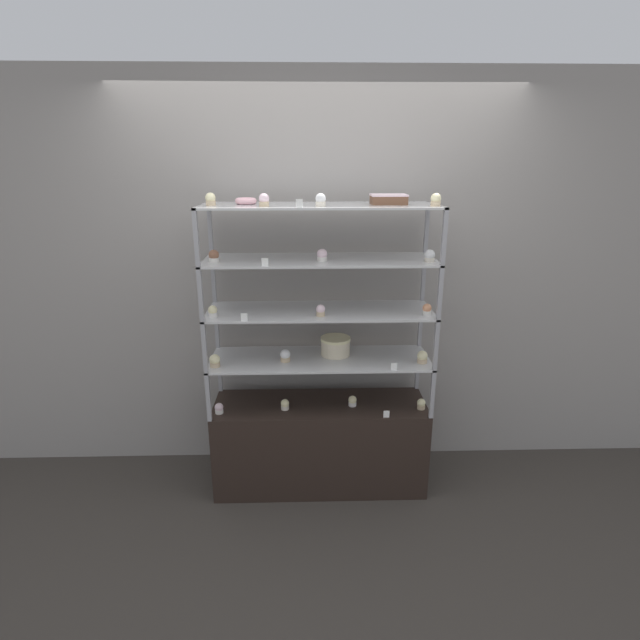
% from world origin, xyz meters
% --- Properties ---
extents(ground_plane, '(20.00, 20.00, 0.00)m').
position_xyz_m(ground_plane, '(0.00, 0.00, 0.00)').
color(ground_plane, '#38332D').
extents(back_wall, '(8.00, 0.05, 2.60)m').
position_xyz_m(back_wall, '(0.00, 0.36, 1.30)').
color(back_wall, gray).
rests_on(back_wall, ground_plane).
extents(display_base, '(1.35, 0.43, 0.58)m').
position_xyz_m(display_base, '(0.00, 0.00, 0.29)').
color(display_base, black).
rests_on(display_base, ground_plane).
extents(display_riser_lower, '(1.35, 0.43, 0.31)m').
position_xyz_m(display_riser_lower, '(0.00, 0.00, 0.87)').
color(display_riser_lower, '#99999E').
rests_on(display_riser_lower, display_base).
extents(display_riser_middle, '(1.35, 0.43, 0.31)m').
position_xyz_m(display_riser_middle, '(0.00, 0.00, 1.18)').
color(display_riser_middle, '#99999E').
rests_on(display_riser_middle, display_riser_lower).
extents(display_riser_upper, '(1.35, 0.43, 0.31)m').
position_xyz_m(display_riser_upper, '(0.00, 0.00, 1.49)').
color(display_riser_upper, '#99999E').
rests_on(display_riser_upper, display_riser_middle).
extents(display_riser_top, '(1.35, 0.43, 0.31)m').
position_xyz_m(display_riser_top, '(0.00, 0.00, 1.80)').
color(display_riser_top, '#99999E').
rests_on(display_riser_top, display_riser_upper).
extents(layer_cake_centerpiece, '(0.19, 0.19, 0.11)m').
position_xyz_m(layer_cake_centerpiece, '(0.10, 0.06, 0.95)').
color(layer_cake_centerpiece, beige).
rests_on(layer_cake_centerpiece, display_riser_lower).
extents(sheet_cake_frosted, '(0.20, 0.15, 0.06)m').
position_xyz_m(sheet_cake_frosted, '(0.39, 0.01, 1.85)').
color(sheet_cake_frosted, brown).
rests_on(sheet_cake_frosted, display_riser_top).
extents(cupcake_0, '(0.05, 0.05, 0.07)m').
position_xyz_m(cupcake_0, '(-0.62, -0.11, 0.61)').
color(cupcake_0, white).
rests_on(cupcake_0, display_base).
extents(cupcake_1, '(0.05, 0.05, 0.07)m').
position_xyz_m(cupcake_1, '(-0.22, -0.07, 0.61)').
color(cupcake_1, beige).
rests_on(cupcake_1, display_base).
extents(cupcake_2, '(0.05, 0.05, 0.07)m').
position_xyz_m(cupcake_2, '(0.20, -0.04, 0.61)').
color(cupcake_2, white).
rests_on(cupcake_2, display_base).
extents(cupcake_3, '(0.05, 0.05, 0.07)m').
position_xyz_m(cupcake_3, '(0.63, -0.09, 0.61)').
color(cupcake_3, '#CCB28C').
rests_on(cupcake_3, display_base).
extents(price_tag_0, '(0.04, 0.00, 0.04)m').
position_xyz_m(price_tag_0, '(0.39, -0.20, 0.60)').
color(price_tag_0, white).
rests_on(price_tag_0, display_base).
extents(cupcake_4, '(0.06, 0.06, 0.08)m').
position_xyz_m(cupcake_4, '(-0.63, -0.11, 0.93)').
color(cupcake_4, '#CCB28C').
rests_on(cupcake_4, display_riser_lower).
extents(cupcake_5, '(0.06, 0.06, 0.08)m').
position_xyz_m(cupcake_5, '(-0.21, -0.04, 0.93)').
color(cupcake_5, '#CCB28C').
rests_on(cupcake_5, display_riser_lower).
extents(cupcake_6, '(0.06, 0.06, 0.08)m').
position_xyz_m(cupcake_6, '(0.62, -0.09, 0.93)').
color(cupcake_6, '#CCB28C').
rests_on(cupcake_6, display_riser_lower).
extents(price_tag_1, '(0.04, 0.00, 0.04)m').
position_xyz_m(price_tag_1, '(0.43, -0.20, 0.91)').
color(price_tag_1, white).
rests_on(price_tag_1, display_riser_lower).
extents(cupcake_7, '(0.05, 0.05, 0.07)m').
position_xyz_m(cupcake_7, '(-0.62, -0.11, 1.23)').
color(cupcake_7, white).
rests_on(cupcake_7, display_riser_middle).
extents(cupcake_8, '(0.05, 0.05, 0.07)m').
position_xyz_m(cupcake_8, '(-0.00, -0.11, 1.23)').
color(cupcake_8, '#CCB28C').
rests_on(cupcake_8, display_riser_middle).
extents(cupcake_9, '(0.05, 0.05, 0.07)m').
position_xyz_m(cupcake_9, '(0.62, -0.11, 1.23)').
color(cupcake_9, white).
rests_on(cupcake_9, display_riser_middle).
extents(price_tag_2, '(0.04, 0.00, 0.04)m').
position_xyz_m(price_tag_2, '(-0.43, -0.20, 1.22)').
color(price_tag_2, white).
rests_on(price_tag_2, display_riser_middle).
extents(cupcake_10, '(0.06, 0.06, 0.07)m').
position_xyz_m(cupcake_10, '(-0.60, -0.06, 1.54)').
color(cupcake_10, white).
rests_on(cupcake_10, display_riser_upper).
extents(cupcake_11, '(0.06, 0.06, 0.07)m').
position_xyz_m(cupcake_11, '(0.01, -0.05, 1.54)').
color(cupcake_11, white).
rests_on(cupcake_11, display_riser_upper).
extents(cupcake_12, '(0.06, 0.06, 0.07)m').
position_xyz_m(cupcake_12, '(0.62, -0.10, 1.54)').
color(cupcake_12, beige).
rests_on(cupcake_12, display_riser_upper).
extents(price_tag_3, '(0.04, 0.00, 0.04)m').
position_xyz_m(price_tag_3, '(-0.30, -0.20, 1.53)').
color(price_tag_3, white).
rests_on(price_tag_3, display_riser_upper).
extents(cupcake_13, '(0.06, 0.06, 0.07)m').
position_xyz_m(cupcake_13, '(-0.60, -0.04, 1.85)').
color(cupcake_13, '#CCB28C').
rests_on(cupcake_13, display_riser_top).
extents(cupcake_14, '(0.06, 0.06, 0.07)m').
position_xyz_m(cupcake_14, '(-0.30, -0.11, 1.85)').
color(cupcake_14, '#CCB28C').
rests_on(cupcake_14, display_riser_top).
extents(cupcake_15, '(0.06, 0.06, 0.07)m').
position_xyz_m(cupcake_15, '(-0.00, -0.12, 1.85)').
color(cupcake_15, beige).
rests_on(cupcake_15, display_riser_top).
extents(cupcake_16, '(0.06, 0.06, 0.07)m').
position_xyz_m(cupcake_16, '(0.63, -0.11, 1.85)').
color(cupcake_16, '#CCB28C').
rests_on(cupcake_16, display_riser_top).
extents(price_tag_4, '(0.04, 0.00, 0.04)m').
position_xyz_m(price_tag_4, '(-0.11, -0.20, 1.84)').
color(price_tag_4, white).
rests_on(price_tag_4, display_riser_top).
extents(donut_glazed, '(0.12, 0.12, 0.03)m').
position_xyz_m(donut_glazed, '(-0.42, 0.04, 1.84)').
color(donut_glazed, '#EFB2BC').
rests_on(donut_glazed, display_riser_top).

